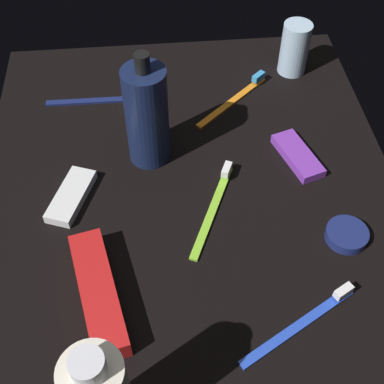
{
  "coord_description": "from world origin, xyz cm",
  "views": [
    {
      "loc": [
        48.09,
        -4.63,
        60.53
      ],
      "look_at": [
        0.0,
        0.0,
        3.0
      ],
      "focal_mm": 48.45,
      "sensor_mm": 36.0,
      "label": 1
    }
  ],
  "objects_px": {
    "lotion_bottle": "(147,116)",
    "toothbrush_lime": "(215,204)",
    "toothbrush_navy": "(103,99)",
    "toothbrush_blue": "(305,320)",
    "snack_bar_purple": "(298,156)",
    "toothbrush_orange": "(236,97)",
    "deodorant_stick": "(295,48)",
    "snack_bar_white": "(71,196)",
    "cream_tin_left": "(347,235)",
    "toothpaste_box_red": "(98,293)"
  },
  "relations": [
    {
      "from": "toothbrush_orange",
      "to": "toothbrush_blue",
      "type": "bearing_deg",
      "value": 2.78
    },
    {
      "from": "lotion_bottle",
      "to": "deodorant_stick",
      "type": "height_order",
      "value": "lotion_bottle"
    },
    {
      "from": "toothbrush_orange",
      "to": "toothbrush_blue",
      "type": "relative_size",
      "value": 0.87
    },
    {
      "from": "toothbrush_lime",
      "to": "cream_tin_left",
      "type": "bearing_deg",
      "value": 67.16
    },
    {
      "from": "snack_bar_purple",
      "to": "cream_tin_left",
      "type": "height_order",
      "value": "same"
    },
    {
      "from": "snack_bar_white",
      "to": "toothpaste_box_red",
      "type": "bearing_deg",
      "value": 35.72
    },
    {
      "from": "lotion_bottle",
      "to": "toothbrush_lime",
      "type": "distance_m",
      "value": 0.17
    },
    {
      "from": "lotion_bottle",
      "to": "toothbrush_blue",
      "type": "relative_size",
      "value": 1.18
    },
    {
      "from": "snack_bar_purple",
      "to": "cream_tin_left",
      "type": "distance_m",
      "value": 0.16
    },
    {
      "from": "lotion_bottle",
      "to": "toothpaste_box_red",
      "type": "bearing_deg",
      "value": -16.76
    },
    {
      "from": "toothbrush_lime",
      "to": "snack_bar_purple",
      "type": "distance_m",
      "value": 0.17
    },
    {
      "from": "deodorant_stick",
      "to": "toothbrush_navy",
      "type": "distance_m",
      "value": 0.36
    },
    {
      "from": "deodorant_stick",
      "to": "snack_bar_white",
      "type": "bearing_deg",
      "value": -54.84
    },
    {
      "from": "deodorant_stick",
      "to": "toothbrush_blue",
      "type": "distance_m",
      "value": 0.52
    },
    {
      "from": "toothbrush_lime",
      "to": "toothbrush_orange",
      "type": "relative_size",
      "value": 1.2
    },
    {
      "from": "cream_tin_left",
      "to": "toothbrush_orange",
      "type": "bearing_deg",
      "value": -160.73
    },
    {
      "from": "toothbrush_orange",
      "to": "toothpaste_box_red",
      "type": "relative_size",
      "value": 0.81
    },
    {
      "from": "toothbrush_lime",
      "to": "toothbrush_navy",
      "type": "relative_size",
      "value": 0.94
    },
    {
      "from": "toothbrush_navy",
      "to": "cream_tin_left",
      "type": "relative_size",
      "value": 3.0
    },
    {
      "from": "deodorant_stick",
      "to": "cream_tin_left",
      "type": "relative_size",
      "value": 1.63
    },
    {
      "from": "toothbrush_blue",
      "to": "toothbrush_lime",
      "type": "bearing_deg",
      "value": -155.49
    },
    {
      "from": "toothbrush_blue",
      "to": "toothpaste_box_red",
      "type": "relative_size",
      "value": 0.93
    },
    {
      "from": "toothpaste_box_red",
      "to": "lotion_bottle",
      "type": "bearing_deg",
      "value": 150.53
    },
    {
      "from": "lotion_bottle",
      "to": "toothbrush_orange",
      "type": "height_order",
      "value": "lotion_bottle"
    },
    {
      "from": "cream_tin_left",
      "to": "snack_bar_purple",
      "type": "bearing_deg",
      "value": -168.06
    },
    {
      "from": "snack_bar_purple",
      "to": "toothbrush_orange",
      "type": "bearing_deg",
      "value": -171.75
    },
    {
      "from": "toothbrush_lime",
      "to": "toothbrush_orange",
      "type": "height_order",
      "value": "same"
    },
    {
      "from": "lotion_bottle",
      "to": "toothbrush_navy",
      "type": "xyz_separation_m",
      "value": [
        -0.14,
        -0.08,
        -0.08
      ]
    },
    {
      "from": "toothbrush_blue",
      "to": "snack_bar_white",
      "type": "height_order",
      "value": "toothbrush_blue"
    },
    {
      "from": "snack_bar_white",
      "to": "toothbrush_orange",
      "type": "bearing_deg",
      "value": 147.17
    },
    {
      "from": "deodorant_stick",
      "to": "toothbrush_lime",
      "type": "height_order",
      "value": "deodorant_stick"
    },
    {
      "from": "lotion_bottle",
      "to": "toothbrush_blue",
      "type": "distance_m",
      "value": 0.37
    },
    {
      "from": "deodorant_stick",
      "to": "toothpaste_box_red",
      "type": "xyz_separation_m",
      "value": [
        0.45,
        -0.35,
        -0.03
      ]
    },
    {
      "from": "deodorant_stick",
      "to": "cream_tin_left",
      "type": "height_order",
      "value": "deodorant_stick"
    },
    {
      "from": "toothbrush_navy",
      "to": "snack_bar_white",
      "type": "distance_m",
      "value": 0.23
    },
    {
      "from": "deodorant_stick",
      "to": "toothbrush_orange",
      "type": "xyz_separation_m",
      "value": [
        0.08,
        -0.12,
        -0.04
      ]
    },
    {
      "from": "toothbrush_lime",
      "to": "toothbrush_navy",
      "type": "xyz_separation_m",
      "value": [
        -0.26,
        -0.17,
        0.0
      ]
    },
    {
      "from": "toothbrush_orange",
      "to": "toothpaste_box_red",
      "type": "xyz_separation_m",
      "value": [
        0.38,
        -0.24,
        0.01
      ]
    },
    {
      "from": "lotion_bottle",
      "to": "snack_bar_purple",
      "type": "bearing_deg",
      "value": 82.38
    },
    {
      "from": "deodorant_stick",
      "to": "lotion_bottle",
      "type": "bearing_deg",
      "value": -54.29
    },
    {
      "from": "toothbrush_lime",
      "to": "toothpaste_box_red",
      "type": "relative_size",
      "value": 0.96
    },
    {
      "from": "lotion_bottle",
      "to": "snack_bar_white",
      "type": "bearing_deg",
      "value": -56.1
    },
    {
      "from": "lotion_bottle",
      "to": "toothbrush_orange",
      "type": "distance_m",
      "value": 0.22
    },
    {
      "from": "toothbrush_lime",
      "to": "deodorant_stick",
      "type": "bearing_deg",
      "value": 149.44
    },
    {
      "from": "deodorant_stick",
      "to": "toothbrush_navy",
      "type": "height_order",
      "value": "deodorant_stick"
    },
    {
      "from": "lotion_bottle",
      "to": "deodorant_stick",
      "type": "distance_m",
      "value": 0.34
    },
    {
      "from": "toothbrush_blue",
      "to": "cream_tin_left",
      "type": "relative_size",
      "value": 2.73
    },
    {
      "from": "lotion_bottle",
      "to": "cream_tin_left",
      "type": "height_order",
      "value": "lotion_bottle"
    },
    {
      "from": "toothbrush_orange",
      "to": "deodorant_stick",
      "type": "bearing_deg",
      "value": 122.8
    },
    {
      "from": "toothbrush_navy",
      "to": "snack_bar_purple",
      "type": "distance_m",
      "value": 0.36
    }
  ]
}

